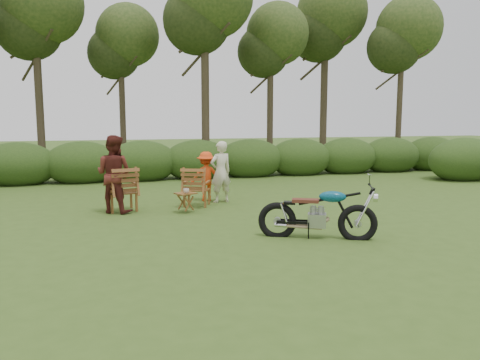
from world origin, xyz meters
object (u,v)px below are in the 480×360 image
object	(u,v)px
lawn_chair_right	(197,206)
adult_b	(115,212)
motorcycle	(316,238)
side_table	(186,203)
cup	(186,191)
child	(206,201)
lawn_chair_left	(122,211)
adult_a	(221,202)

from	to	relation	value
lawn_chair_right	adult_b	distance (m)	1.99
motorcycle	side_table	world-z (taller)	motorcycle
side_table	cup	distance (m)	0.29
child	motorcycle	bearing A→B (deg)	109.81
lawn_chair_left	child	size ratio (longest dim) A/B	0.80
motorcycle	lawn_chair_left	bearing A→B (deg)	158.63
adult_a	adult_b	bearing A→B (deg)	-1.57
cup	adult_a	bearing A→B (deg)	45.76
cup	adult_b	world-z (taller)	adult_b
adult_a	adult_b	world-z (taller)	adult_b
motorcycle	adult_b	xyz separation A→B (m)	(-3.50, 3.40, 0.00)
lawn_chair_right	child	distance (m)	0.73
motorcycle	lawn_chair_right	world-z (taller)	motorcycle
side_table	cup	bearing A→B (deg)	-81.25
motorcycle	lawn_chair_left	distance (m)	4.87
motorcycle	lawn_chair_right	distance (m)	3.99
motorcycle	lawn_chair_left	world-z (taller)	motorcycle
adult_b	child	size ratio (longest dim) A/B	1.38
lawn_chair_right	adult_a	xyz separation A→B (m)	(0.69, 0.32, 0.00)
side_table	child	world-z (taller)	child
motorcycle	adult_b	distance (m)	4.88
lawn_chair_left	child	xyz separation A→B (m)	(2.19, 0.78, 0.00)
motorcycle	child	distance (m)	4.47
side_table	lawn_chair_right	bearing A→B (deg)	62.18
adult_b	child	world-z (taller)	adult_b
adult_a	child	distance (m)	0.45
adult_a	child	size ratio (longest dim) A/B	1.22
lawn_chair_right	cup	xyz separation A→B (m)	(-0.39, -0.80, 0.52)
lawn_chair_right	side_table	bearing A→B (deg)	86.15
side_table	cup	world-z (taller)	cup
lawn_chair_left	side_table	xyz separation A→B (m)	(1.41, -0.61, 0.23)
lawn_chair_right	adult_a	size ratio (longest dim) A/B	0.61
adult_a	lawn_chair_left	bearing A→B (deg)	-3.80
cup	adult_a	xyz separation A→B (m)	(1.09, 1.11, -0.52)
lawn_chair_left	adult_b	size ratio (longest dim) A/B	0.58
lawn_chair_right	side_table	world-z (taller)	lawn_chair_right
lawn_chair_right	child	world-z (taller)	child
motorcycle	lawn_chair_left	xyz separation A→B (m)	(-3.34, 3.54, 0.00)
cup	motorcycle	bearing A→B (deg)	-56.41
adult_b	child	distance (m)	2.52
child	lawn_chair_left	bearing A→B (deg)	24.43
motorcycle	cup	xyz separation A→B (m)	(-1.92, 2.89, 0.52)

